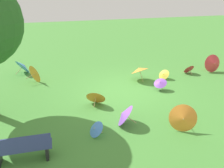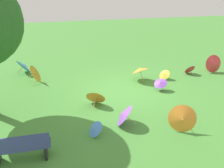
% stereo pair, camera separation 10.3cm
% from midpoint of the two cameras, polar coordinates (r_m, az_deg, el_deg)
% --- Properties ---
extents(ground, '(40.00, 40.00, 0.00)m').
position_cam_midpoint_polar(ground, '(10.96, 3.31, -1.52)').
color(ground, '#478C38').
extents(park_bench, '(1.60, 0.48, 0.90)m').
position_cam_midpoint_polar(park_bench, '(7.18, -20.56, -14.04)').
color(park_bench, navy).
rests_on(park_bench, ground).
extents(parasol_red_1, '(0.97, 0.85, 0.98)m').
position_cam_midpoint_polar(parasol_red_1, '(14.01, 23.42, 4.42)').
color(parasol_red_1, tan).
rests_on(parasol_red_1, ground).
extents(parasol_orange_0, '(1.02, 1.01, 0.93)m').
position_cam_midpoint_polar(parasol_orange_0, '(8.28, 16.79, -7.98)').
color(parasol_orange_0, tan).
rests_on(parasol_orange_0, ground).
extents(parasol_orange_1, '(0.84, 0.91, 0.90)m').
position_cam_midpoint_polar(parasol_orange_1, '(12.25, -17.31, 2.49)').
color(parasol_orange_1, tan).
rests_on(parasol_orange_1, ground).
extents(parasol_red_2, '(0.65, 0.59, 0.55)m').
position_cam_midpoint_polar(parasol_red_2, '(13.43, 18.13, 3.45)').
color(parasol_red_2, tan).
rests_on(parasol_red_2, ground).
extents(parasol_purple_0, '(0.88, 1.01, 0.78)m').
position_cam_midpoint_polar(parasol_purple_0, '(8.34, 2.95, -7.23)').
color(parasol_purple_0, tan).
rests_on(parasol_purple_0, ground).
extents(parasol_blue_0, '(0.59, 0.67, 0.48)m').
position_cam_midpoint_polar(parasol_blue_0, '(7.88, -3.82, -10.58)').
color(parasol_blue_0, tan).
rests_on(parasol_blue_0, ground).
extents(parasol_purple_2, '(0.81, 0.81, 0.56)m').
position_cam_midpoint_polar(parasol_purple_2, '(11.02, 11.72, 0.28)').
color(parasol_purple_2, tan).
rests_on(parasol_purple_2, ground).
extents(parasol_blue_1, '(1.07, 1.15, 0.85)m').
position_cam_midpoint_polar(parasol_blue_1, '(13.62, -19.97, 4.15)').
color(parasol_blue_1, tan).
rests_on(parasol_blue_1, ground).
extents(parasol_orange_2, '(1.17, 1.16, 0.87)m').
position_cam_midpoint_polar(parasol_orange_2, '(11.88, 6.87, 3.42)').
color(parasol_orange_2, tan).
rests_on(parasol_orange_2, ground).
extents(parasol_orange_3, '(0.92, 0.79, 0.72)m').
position_cam_midpoint_polar(parasol_orange_3, '(9.61, -3.57, -2.98)').
color(parasol_orange_3, tan).
rests_on(parasol_orange_3, ground).
extents(parasol_yellow_0, '(0.64, 0.70, 0.50)m').
position_cam_midpoint_polar(parasol_yellow_0, '(12.36, 12.52, 2.22)').
color(parasol_yellow_0, tan).
rests_on(parasol_yellow_0, ground).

